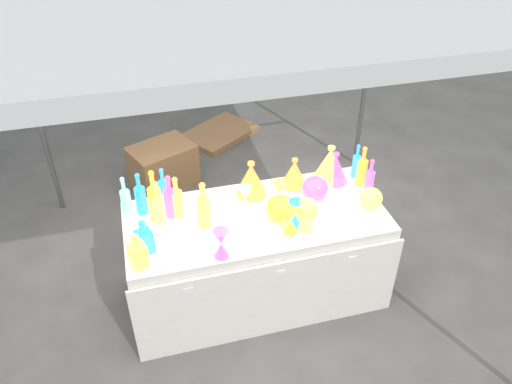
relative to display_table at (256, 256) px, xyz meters
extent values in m
plane|color=#65625D|center=(0.00, 0.01, -0.37)|extent=(80.00, 80.00, 0.00)
cylinder|color=gray|center=(-1.50, 1.51, 0.83)|extent=(0.04, 0.04, 2.40)
cylinder|color=gray|center=(1.50, 1.51, 0.83)|extent=(0.04, 0.04, 2.40)
cylinder|color=gray|center=(0.00, 1.48, 0.63)|extent=(3.00, 0.04, 0.04)
cube|color=white|center=(0.00, 0.01, 0.00)|extent=(1.80, 0.80, 0.75)
cube|color=white|center=(0.00, -0.41, -0.04)|extent=(1.84, 0.02, 0.68)
cube|color=white|center=(-0.55, -0.42, 0.23)|extent=(0.06, 0.00, 0.03)
cube|color=white|center=(0.05, -0.42, 0.23)|extent=(0.06, 0.00, 0.03)
cube|color=white|center=(0.55, -0.42, 0.23)|extent=(0.06, 0.00, 0.03)
cube|color=#A37449|center=(-0.52, 1.65, -0.16)|extent=(0.71, 0.63, 0.43)
cube|color=#A37449|center=(0.21, 2.46, -0.34)|extent=(0.98, 0.92, 0.07)
camera|label=1|loc=(-0.69, -2.59, 2.54)|focal=35.00mm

